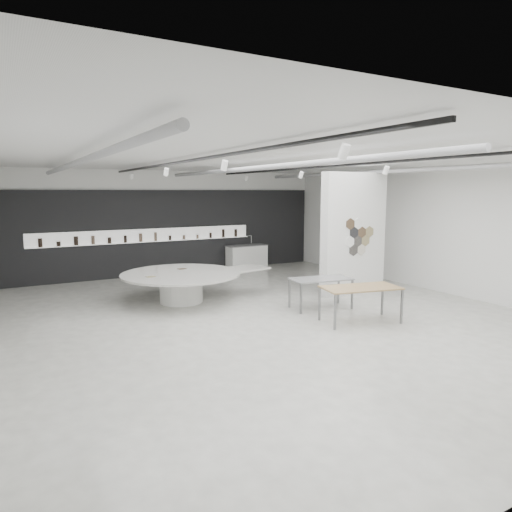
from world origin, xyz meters
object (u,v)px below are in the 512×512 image
display_island (184,283)px  sample_table_stone (321,281)px  kitchen_counter (247,257)px  partition_column (354,234)px  sample_table_wood (361,289)px

display_island → sample_table_stone: display_island is taller
display_island → sample_table_stone: bearing=-50.9°
sample_table_stone → kitchen_counter: (1.29, 6.50, -0.27)m
partition_column → sample_table_stone: size_ratio=2.16×
display_island → kitchen_counter: bearing=33.5°
sample_table_wood → sample_table_stone: (-0.03, 1.47, -0.05)m
partition_column → sample_table_wood: partition_column is taller
display_island → sample_table_wood: size_ratio=2.35×
partition_column → kitchen_counter: partition_column is taller
partition_column → sample_table_stone: (-1.91, -0.95, -1.06)m
display_island → sample_table_wood: (2.91, -3.90, 0.24)m
display_island → kitchen_counter: (4.18, 4.06, -0.07)m
display_island → sample_table_wood: bearing=-64.0°
display_island → sample_table_stone: (2.88, -2.43, 0.19)m
kitchen_counter → partition_column: bearing=-85.8°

